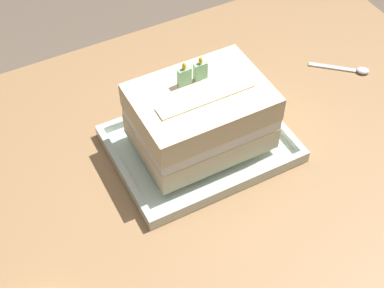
% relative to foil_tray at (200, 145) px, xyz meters
% --- Properties ---
extents(dining_table, '(1.24, 0.78, 0.70)m').
position_rel_foil_tray_xyz_m(dining_table, '(-0.04, -0.02, -0.10)').
color(dining_table, '#9E754C').
rests_on(dining_table, ground_plane).
extents(foil_tray, '(0.31, 0.24, 0.02)m').
position_rel_foil_tray_xyz_m(foil_tray, '(0.00, 0.00, 0.00)').
color(foil_tray, silver).
rests_on(foil_tray, dining_table).
extents(birthday_cake, '(0.23, 0.16, 0.16)m').
position_rel_foil_tray_xyz_m(birthday_cake, '(0.00, 0.00, 0.08)').
color(birthday_cake, beige).
rests_on(birthday_cake, foil_tray).
extents(serving_spoon_by_bowls, '(0.10, 0.09, 0.01)m').
position_rel_foil_tray_xyz_m(serving_spoon_by_bowls, '(0.38, 0.04, -0.00)').
color(serving_spoon_by_bowls, silver).
rests_on(serving_spoon_by_bowls, dining_table).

